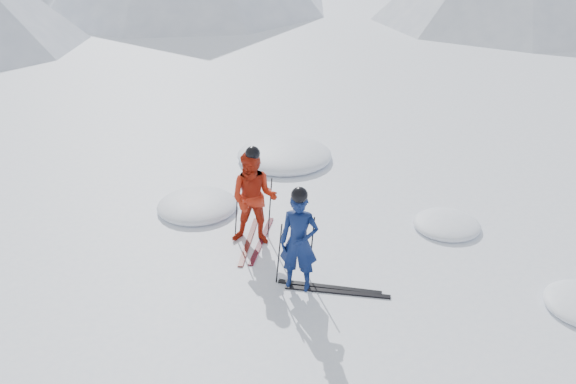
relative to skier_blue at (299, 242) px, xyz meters
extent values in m
plane|color=white|center=(2.06, 0.78, -0.85)|extent=(160.00, 160.00, 0.00)
imported|color=#0C1B4D|center=(0.00, 0.00, 0.00)|extent=(0.72, 0.60, 1.70)
imported|color=#AF220E|center=(-0.57, 1.52, 0.04)|extent=(1.03, 0.90, 1.78)
cylinder|color=black|center=(-0.30, 0.15, -0.28)|extent=(0.11, 0.08, 1.13)
cylinder|color=black|center=(0.25, 0.25, -0.28)|extent=(0.11, 0.07, 1.13)
cylinder|color=black|center=(-0.87, 1.77, -0.26)|extent=(0.12, 0.09, 1.19)
cylinder|color=black|center=(-0.27, 1.67, -0.26)|extent=(0.12, 0.08, 1.19)
cube|color=black|center=(-0.69, 1.52, -0.84)|extent=(0.53, 1.67, 0.03)
cube|color=black|center=(-0.45, 1.52, -0.84)|extent=(0.64, 1.64, 0.03)
cube|color=black|center=(0.49, -0.10, -0.84)|extent=(1.63, 0.66, 0.03)
cube|color=black|center=(0.59, -0.25, -0.84)|extent=(1.65, 0.61, 0.03)
ellipsoid|color=white|center=(-1.60, 2.97, -0.85)|extent=(1.63, 1.63, 0.36)
ellipsoid|color=white|center=(3.13, 1.52, -0.85)|extent=(1.28, 1.28, 0.28)
ellipsoid|color=white|center=(0.50, 5.23, -0.85)|extent=(2.27, 2.27, 0.50)
camera|label=1|loc=(-1.36, -8.12, 4.99)|focal=38.00mm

